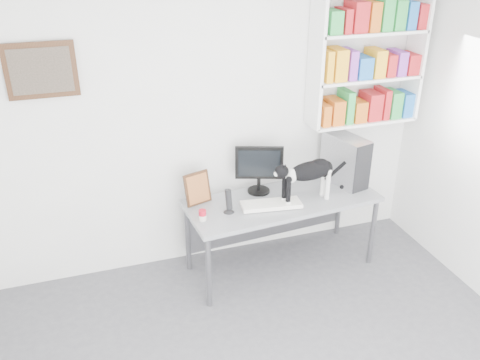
{
  "coord_description": "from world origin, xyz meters",
  "views": [
    {
      "loc": [
        -1.06,
        -2.05,
        2.84
      ],
      "look_at": [
        0.12,
        1.53,
        0.98
      ],
      "focal_mm": 38.0,
      "sensor_mm": 36.0,
      "label": 1
    }
  ],
  "objects_px": {
    "desk": "(281,233)",
    "speaker": "(229,201)",
    "leaning_print": "(197,188)",
    "cat": "(308,181)",
    "monitor": "(259,169)",
    "pc_tower": "(345,160)",
    "soup_can": "(203,215)",
    "keyboard": "(271,204)",
    "bookshelf": "(368,56)"
  },
  "relations": [
    {
      "from": "keyboard",
      "to": "leaning_print",
      "type": "distance_m",
      "value": 0.65
    },
    {
      "from": "soup_can",
      "to": "pc_tower",
      "type": "bearing_deg",
      "value": 10.58
    },
    {
      "from": "monitor",
      "to": "cat",
      "type": "height_order",
      "value": "monitor"
    },
    {
      "from": "leaning_print",
      "to": "soup_can",
      "type": "height_order",
      "value": "leaning_print"
    },
    {
      "from": "speaker",
      "to": "leaning_print",
      "type": "bearing_deg",
      "value": 115.05
    },
    {
      "from": "monitor",
      "to": "leaning_print",
      "type": "distance_m",
      "value": 0.58
    },
    {
      "from": "bookshelf",
      "to": "speaker",
      "type": "bearing_deg",
      "value": -165.9
    },
    {
      "from": "monitor",
      "to": "keyboard",
      "type": "height_order",
      "value": "monitor"
    },
    {
      "from": "desk",
      "to": "cat",
      "type": "height_order",
      "value": "cat"
    },
    {
      "from": "bookshelf",
      "to": "keyboard",
      "type": "bearing_deg",
      "value": -160.19
    },
    {
      "from": "desk",
      "to": "bookshelf",
      "type": "bearing_deg",
      "value": 13.02
    },
    {
      "from": "monitor",
      "to": "speaker",
      "type": "relative_size",
      "value": 2.07
    },
    {
      "from": "desk",
      "to": "cat",
      "type": "relative_size",
      "value": 2.68
    },
    {
      "from": "soup_can",
      "to": "cat",
      "type": "distance_m",
      "value": 0.96
    },
    {
      "from": "speaker",
      "to": "leaning_print",
      "type": "xyz_separation_m",
      "value": [
        -0.21,
        0.24,
        0.04
      ]
    },
    {
      "from": "bookshelf",
      "to": "pc_tower",
      "type": "relative_size",
      "value": 2.71
    },
    {
      "from": "pc_tower",
      "to": "soup_can",
      "type": "bearing_deg",
      "value": 176.62
    },
    {
      "from": "monitor",
      "to": "cat",
      "type": "relative_size",
      "value": 0.71
    },
    {
      "from": "desk",
      "to": "soup_can",
      "type": "bearing_deg",
      "value": -174.61
    },
    {
      "from": "keyboard",
      "to": "pc_tower",
      "type": "bearing_deg",
      "value": 23.28
    },
    {
      "from": "soup_can",
      "to": "keyboard",
      "type": "bearing_deg",
      "value": 3.87
    },
    {
      "from": "desk",
      "to": "speaker",
      "type": "xyz_separation_m",
      "value": [
        -0.52,
        -0.07,
        0.46
      ]
    },
    {
      "from": "desk",
      "to": "speaker",
      "type": "height_order",
      "value": "speaker"
    },
    {
      "from": "pc_tower",
      "to": "speaker",
      "type": "bearing_deg",
      "value": 176.0
    },
    {
      "from": "monitor",
      "to": "leaning_print",
      "type": "height_order",
      "value": "monitor"
    },
    {
      "from": "monitor",
      "to": "speaker",
      "type": "xyz_separation_m",
      "value": [
        -0.37,
        -0.27,
        -0.12
      ]
    },
    {
      "from": "speaker",
      "to": "leaning_print",
      "type": "distance_m",
      "value": 0.32
    },
    {
      "from": "keyboard",
      "to": "soup_can",
      "type": "distance_m",
      "value": 0.62
    },
    {
      "from": "pc_tower",
      "to": "speaker",
      "type": "distance_m",
      "value": 1.21
    },
    {
      "from": "keyboard",
      "to": "leaning_print",
      "type": "xyz_separation_m",
      "value": [
        -0.58,
        0.26,
        0.13
      ]
    },
    {
      "from": "leaning_print",
      "to": "pc_tower",
      "type": "bearing_deg",
      "value": -18.8
    },
    {
      "from": "bookshelf",
      "to": "pc_tower",
      "type": "bearing_deg",
      "value": -145.65
    },
    {
      "from": "leaning_print",
      "to": "cat",
      "type": "distance_m",
      "value": 0.95
    },
    {
      "from": "desk",
      "to": "monitor",
      "type": "height_order",
      "value": "monitor"
    },
    {
      "from": "keyboard",
      "to": "speaker",
      "type": "relative_size",
      "value": 2.36
    },
    {
      "from": "speaker",
      "to": "soup_can",
      "type": "xyz_separation_m",
      "value": [
        -0.24,
        -0.06,
        -0.06
      ]
    },
    {
      "from": "monitor",
      "to": "speaker",
      "type": "distance_m",
      "value": 0.47
    },
    {
      "from": "pc_tower",
      "to": "soup_can",
      "type": "height_order",
      "value": "pc_tower"
    },
    {
      "from": "pc_tower",
      "to": "cat",
      "type": "distance_m",
      "value": 0.54
    },
    {
      "from": "soup_can",
      "to": "cat",
      "type": "xyz_separation_m",
      "value": [
        0.95,
        0.03,
        0.15
      ]
    },
    {
      "from": "desk",
      "to": "keyboard",
      "type": "relative_size",
      "value": 3.31
    },
    {
      "from": "leaning_print",
      "to": "soup_can",
      "type": "xyz_separation_m",
      "value": [
        -0.03,
        -0.3,
        -0.1
      ]
    },
    {
      "from": "desk",
      "to": "keyboard",
      "type": "xyz_separation_m",
      "value": [
        -0.14,
        -0.09,
        0.37
      ]
    },
    {
      "from": "desk",
      "to": "soup_can",
      "type": "distance_m",
      "value": 0.87
    },
    {
      "from": "bookshelf",
      "to": "soup_can",
      "type": "distance_m",
      "value": 2.01
    },
    {
      "from": "monitor",
      "to": "leaning_print",
      "type": "bearing_deg",
      "value": -158.06
    },
    {
      "from": "bookshelf",
      "to": "desk",
      "type": "relative_size",
      "value": 0.73
    },
    {
      "from": "soup_can",
      "to": "cat",
      "type": "relative_size",
      "value": 0.14
    },
    {
      "from": "speaker",
      "to": "leaning_print",
      "type": "height_order",
      "value": "leaning_print"
    },
    {
      "from": "pc_tower",
      "to": "leaning_print",
      "type": "bearing_deg",
      "value": 164.75
    }
  ]
}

